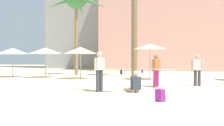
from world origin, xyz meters
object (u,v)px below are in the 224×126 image
at_px(backpack, 160,96).
at_px(person_near_left, 134,85).
at_px(cafe_umbrella_1, 150,47).
at_px(person_mid_left, 100,70).
at_px(cafe_umbrella_0, 80,50).
at_px(palm_tree_far_left, 76,2).
at_px(beach_towel, 185,103).
at_px(person_far_right, 197,69).
at_px(cafe_umbrella_3, 45,51).
at_px(cafe_umbrella_4, 13,51).
at_px(person_mid_center, 156,69).

height_order(backpack, person_near_left, person_near_left).
height_order(cafe_umbrella_1, person_mid_left, cafe_umbrella_1).
relative_size(cafe_umbrella_0, person_near_left, 2.48).
xyz_separation_m(palm_tree_far_left, beach_towel, (8.03, -14.37, -6.60)).
bearing_deg(backpack, person_mid_left, 96.47).
bearing_deg(person_near_left, person_mid_left, 55.73).
height_order(palm_tree_far_left, beach_towel, palm_tree_far_left).
height_order(cafe_umbrella_0, person_far_right, cafe_umbrella_0).
distance_m(backpack, person_near_left, 2.69).
distance_m(cafe_umbrella_3, cafe_umbrella_4, 2.76).
height_order(cafe_umbrella_4, person_mid_center, cafe_umbrella_4).
height_order(person_mid_center, person_far_right, person_far_right).
height_order(cafe_umbrella_4, beach_towel, cafe_umbrella_4).
bearing_deg(palm_tree_far_left, person_near_left, -62.41).
distance_m(cafe_umbrella_0, cafe_umbrella_3, 3.15).
relative_size(cafe_umbrella_0, cafe_umbrella_3, 0.96).
distance_m(backpack, person_far_right, 6.05).
bearing_deg(person_near_left, cafe_umbrella_3, 8.36).
relative_size(cafe_umbrella_3, person_far_right, 1.50).
bearing_deg(cafe_umbrella_3, person_mid_left, -53.03).
bearing_deg(cafe_umbrella_3, person_near_left, -46.79).
distance_m(beach_towel, person_mid_left, 4.26).
xyz_separation_m(beach_towel, person_far_right, (1.25, 5.71, 0.91)).
height_order(cafe_umbrella_3, cafe_umbrella_4, cafe_umbrella_4).
bearing_deg(person_near_left, backpack, 168.59).
xyz_separation_m(palm_tree_far_left, cafe_umbrella_4, (-4.04, -3.82, -4.53)).
relative_size(person_near_left, person_mid_center, 0.45).
relative_size(cafe_umbrella_0, backpack, 5.73).
relative_size(palm_tree_far_left, person_near_left, 8.14).
height_order(beach_towel, person_far_right, person_far_right).
relative_size(palm_tree_far_left, person_mid_center, 3.70).
bearing_deg(beach_towel, person_far_right, 77.71).
relative_size(cafe_umbrella_3, backpack, 6.00).
bearing_deg(cafe_umbrella_3, backpack, -50.66).
distance_m(person_mid_left, person_far_right, 5.57).
bearing_deg(beach_towel, person_near_left, 126.08).
relative_size(cafe_umbrella_1, cafe_umbrella_3, 0.98).
bearing_deg(person_near_left, person_mid_center, -56.69).
bearing_deg(cafe_umbrella_3, cafe_umbrella_4, 178.51).
relative_size(palm_tree_far_left, cafe_umbrella_4, 3.15).
relative_size(beach_towel, backpack, 4.56).
xyz_separation_m(cafe_umbrella_1, cafe_umbrella_3, (-8.01, 0.75, -0.21)).
bearing_deg(person_mid_center, palm_tree_far_left, 174.31).
bearing_deg(backpack, person_mid_center, 51.86).
bearing_deg(cafe_umbrella_1, cafe_umbrella_4, 175.63).
relative_size(person_mid_center, person_far_right, 1.27).
height_order(cafe_umbrella_1, beach_towel, cafe_umbrella_1).
bearing_deg(palm_tree_far_left, cafe_umbrella_4, -136.65).
relative_size(cafe_umbrella_1, person_near_left, 2.55).
xyz_separation_m(person_mid_left, person_far_right, (4.56, 3.21, -0.02)).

